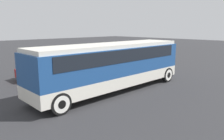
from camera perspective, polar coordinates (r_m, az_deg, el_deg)
ground_plane at (r=14.07m, az=-0.00°, el=-5.42°), size 120.00×120.00×0.00m
tour_bus at (r=13.72m, az=0.29°, el=1.96°), size 10.88×2.63×3.01m
parked_car_near at (r=18.28m, az=-16.73°, el=0.21°), size 4.50×1.83×1.38m
parked_car_mid at (r=22.67m, az=-2.90°, el=2.76°), size 4.12×1.84×1.39m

